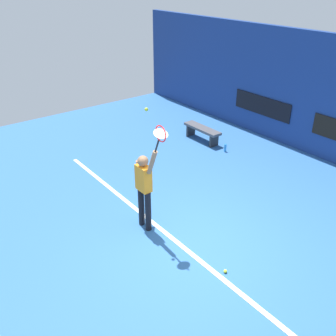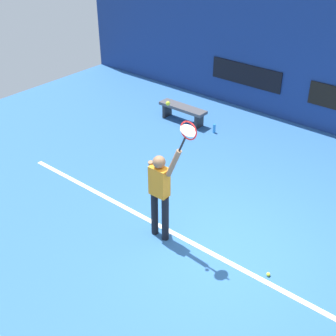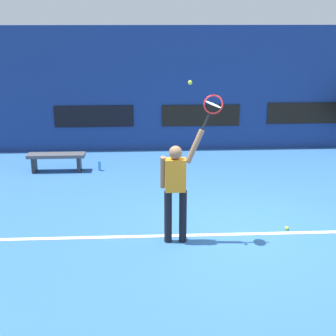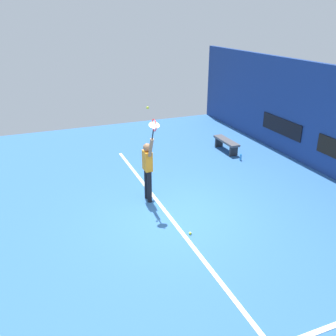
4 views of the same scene
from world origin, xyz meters
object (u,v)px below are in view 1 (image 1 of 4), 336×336
tennis_player (144,186)px  court_bench (202,131)px  tennis_ball (146,109)px  spare_ball (225,271)px  tennis_racket (160,135)px  water_bottle (225,148)px

tennis_player → court_bench: (-2.67, 4.06, -0.67)m
tennis_ball → spare_ball: tennis_ball is taller
tennis_racket → spare_ball: (1.47, 0.36, -2.29)m
tennis_ball → water_bottle: size_ratio=0.28×
tennis_ball → water_bottle: bearing=114.1°
court_bench → water_bottle: (1.05, 0.00, -0.22)m
tennis_racket → spare_ball: bearing=13.8°
tennis_player → tennis_ball: 1.71m
tennis_player → tennis_racket: 1.43m
court_bench → spare_ball: bearing=-38.2°
court_bench → spare_ball: size_ratio=20.59×
court_bench → tennis_player: bearing=-56.7°
court_bench → tennis_racket: bearing=-51.4°
tennis_player → court_bench: bearing=123.3°
water_bottle → tennis_racket: bearing=-61.7°
water_bottle → spare_ball: (3.66, -3.70, -0.09)m
court_bench → water_bottle: size_ratio=5.83×
tennis_ball → court_bench: 5.54m
tennis_racket → water_bottle: (-2.19, 4.06, -2.20)m
water_bottle → tennis_player: bearing=-68.3°
tennis_player → court_bench: tennis_player is taller
tennis_racket → tennis_ball: tennis_ball is taller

